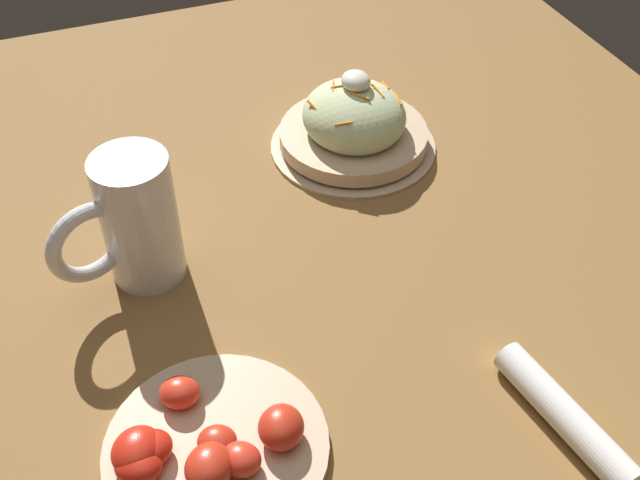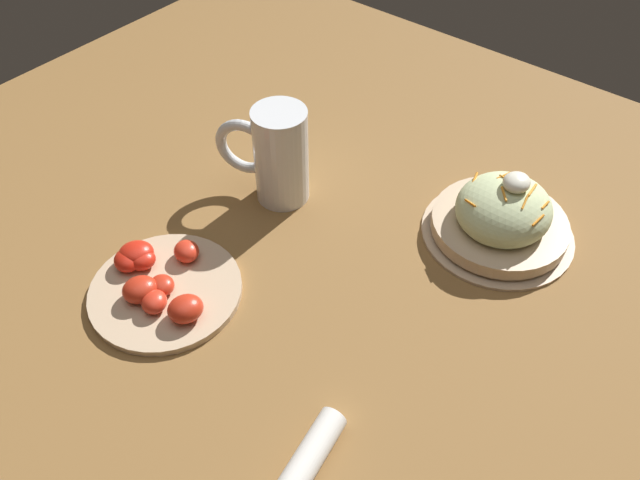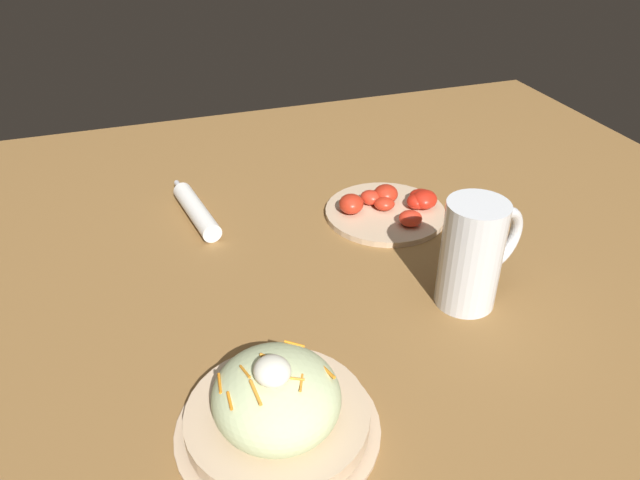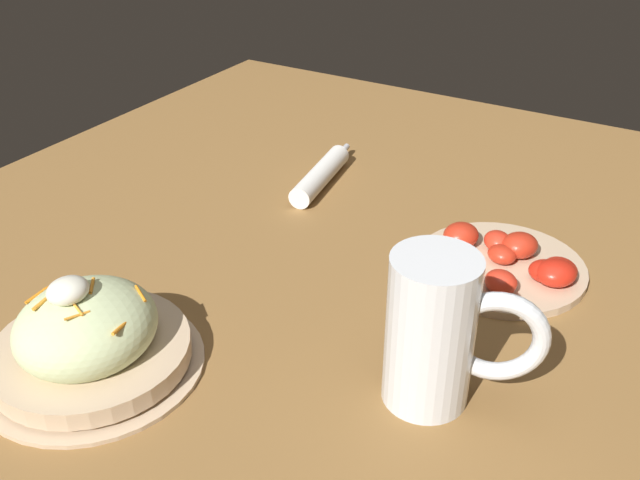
{
  "view_description": "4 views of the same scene",
  "coord_description": "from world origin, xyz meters",
  "px_view_note": "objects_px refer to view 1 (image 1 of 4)",
  "views": [
    {
      "loc": [
        -0.54,
        0.12,
        0.63
      ],
      "look_at": [
        -0.0,
        -0.09,
        0.08
      ],
      "focal_mm": 43.16,
      "sensor_mm": 36.0,
      "label": 1
    },
    {
      "loc": [
        -0.45,
        -0.44,
        0.68
      ],
      "look_at": [
        -0.01,
        -0.09,
        0.09
      ],
      "focal_mm": 35.7,
      "sensor_mm": 36.0,
      "label": 2
    },
    {
      "loc": [
        0.66,
        -0.33,
        0.53
      ],
      "look_at": [
        -0.03,
        -0.09,
        0.06
      ],
      "focal_mm": 33.63,
      "sensor_mm": 36.0,
      "label": 3
    },
    {
      "loc": [
        0.61,
        0.26,
        0.49
      ],
      "look_at": [
        -0.01,
        -0.11,
        0.06
      ],
      "focal_mm": 40.47,
      "sensor_mm": 36.0,
      "label": 4
    }
  ],
  "objects_px": {
    "salad_plate": "(354,126)",
    "beer_mug": "(137,226)",
    "tomato_plate": "(207,446)",
    "napkin_roll": "(566,417)"
  },
  "relations": [
    {
      "from": "salad_plate",
      "to": "beer_mug",
      "type": "height_order",
      "value": "beer_mug"
    },
    {
      "from": "salad_plate",
      "to": "tomato_plate",
      "type": "relative_size",
      "value": 1.08
    },
    {
      "from": "napkin_roll",
      "to": "tomato_plate",
      "type": "distance_m",
      "value": 0.33
    },
    {
      "from": "salad_plate",
      "to": "napkin_roll",
      "type": "distance_m",
      "value": 0.48
    },
    {
      "from": "napkin_roll",
      "to": "tomato_plate",
      "type": "relative_size",
      "value": 0.98
    },
    {
      "from": "beer_mug",
      "to": "tomato_plate",
      "type": "relative_size",
      "value": 0.75
    },
    {
      "from": "napkin_roll",
      "to": "tomato_plate",
      "type": "xyz_separation_m",
      "value": [
        0.09,
        0.32,
        -0.0
      ]
    },
    {
      "from": "napkin_roll",
      "to": "salad_plate",
      "type": "bearing_deg",
      "value": 1.64
    },
    {
      "from": "beer_mug",
      "to": "napkin_roll",
      "type": "xyz_separation_m",
      "value": [
        -0.34,
        -0.33,
        -0.06
      ]
    },
    {
      "from": "beer_mug",
      "to": "napkin_roll",
      "type": "bearing_deg",
      "value": -136.59
    }
  ]
}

